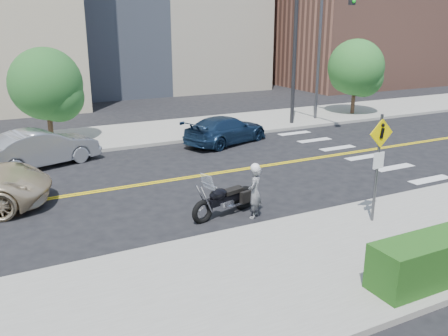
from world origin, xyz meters
name	(u,v)px	position (x,y,z in m)	size (l,w,h in m)	color
ground_plane	(155,183)	(0.00, 0.00, 0.00)	(120.00, 120.00, 0.00)	black
sidewalk_near	(267,277)	(0.00, -7.50, 0.07)	(60.00, 5.00, 0.15)	#9E9B91
sidewalk_far	(105,137)	(0.00, 7.50, 0.07)	(60.00, 5.00, 0.15)	#9E9B91
building_right	(351,17)	(26.00, 20.00, 6.00)	(14.00, 12.00, 12.00)	#8C5947
lamp_post	(319,47)	(12.00, 6.50, 4.15)	(0.16, 0.16, 8.00)	#4C4C51
traffic_light	(306,39)	(10.00, 5.08, 4.67)	(0.28, 4.50, 7.00)	black
pedestrian_sign	(378,158)	(4.20, -6.31, 1.96)	(0.78, 0.08, 3.00)	#4C4C51
motorcyclist	(255,191)	(1.56, -4.30, 0.82)	(0.66, 0.66, 1.64)	silver
motorcycle	(225,192)	(0.87, -3.75, 0.70)	(2.30, 0.70, 1.40)	black
parked_car_silver	(41,148)	(-3.29, 3.99, 0.73)	(1.56, 4.46, 1.47)	#939599
parked_car_blue	(226,130)	(4.89, 4.00, 0.65)	(1.81, 4.46, 1.29)	navy
tree_far_a	(46,84)	(-2.48, 7.42, 2.81)	(3.25, 3.25, 4.45)	#382619
tree_far_b	(356,67)	(14.96, 6.71, 2.92)	(3.31, 3.31, 4.58)	#382619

